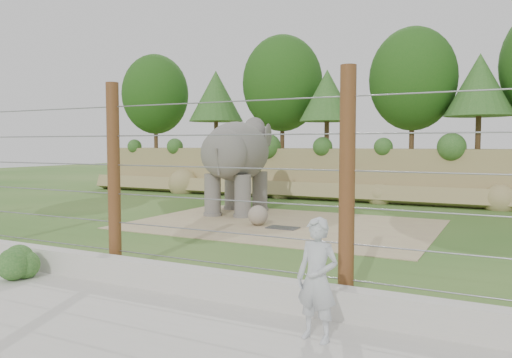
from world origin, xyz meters
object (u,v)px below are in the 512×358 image
at_px(elephant, 237,166).
at_px(stone_ball, 258,215).
at_px(zookeeper, 317,279).
at_px(barrier_fence, 114,179).

bearing_deg(elephant, stone_ball, -56.01).
relative_size(stone_ball, zookeeper, 0.39).
bearing_deg(barrier_fence, elephant, 103.57).
bearing_deg(elephant, barrier_fence, -84.64).
relative_size(elephant, zookeeper, 2.72).
height_order(barrier_fence, zookeeper, barrier_fence).
bearing_deg(zookeeper, elephant, 134.45).
bearing_deg(stone_ball, zookeeper, -58.29).
distance_m(elephant, barrier_fence, 9.46).
bearing_deg(barrier_fence, zookeeper, -16.25).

